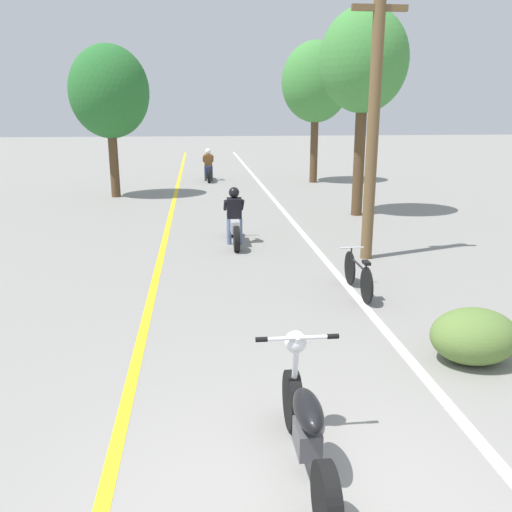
# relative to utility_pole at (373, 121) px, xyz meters

# --- Properties ---
(lane_stripe_center) EXTENTS (0.14, 48.00, 0.01)m
(lane_stripe_center) POSITION_rel_utility_pole_xyz_m (-4.39, 5.14, -2.86)
(lane_stripe_center) COLOR yellow
(lane_stripe_center) RESTS_ON ground
(lane_stripe_edge) EXTENTS (0.14, 48.00, 0.01)m
(lane_stripe_edge) POSITION_rel_utility_pole_xyz_m (-0.91, 5.14, -2.86)
(lane_stripe_edge) COLOR white
(lane_stripe_edge) RESTS_ON ground
(utility_pole) EXTENTS (1.10, 0.24, 5.56)m
(utility_pole) POSITION_rel_utility_pole_xyz_m (0.00, 0.00, 0.00)
(utility_pole) COLOR brown
(utility_pole) RESTS_ON ground
(roadside_tree_right_near) EXTENTS (2.51, 2.26, 5.85)m
(roadside_tree_right_near) POSITION_rel_utility_pole_xyz_m (1.18, 4.75, 1.49)
(roadside_tree_right_near) COLOR #513A23
(roadside_tree_right_near) RESTS_ON ground
(roadside_tree_right_far) EXTENTS (2.85, 2.56, 5.79)m
(roadside_tree_right_far) POSITION_rel_utility_pole_xyz_m (1.43, 12.21, 1.25)
(roadside_tree_right_far) COLOR #513A23
(roadside_tree_right_far) RESTS_ON ground
(roadside_tree_left) EXTENTS (2.75, 2.48, 5.24)m
(roadside_tree_left) POSITION_rel_utility_pole_xyz_m (-6.51, 9.06, 0.76)
(roadside_tree_left) COLOR #513A23
(roadside_tree_left) RESTS_ON ground
(roadside_bush) EXTENTS (1.10, 0.88, 0.70)m
(roadside_bush) POSITION_rel_utility_pole_xyz_m (-0.15, -4.94, -2.52)
(roadside_bush) COLOR #5B7A38
(roadside_bush) RESTS_ON ground
(motorcycle_foreground) EXTENTS (0.78, 2.06, 1.08)m
(motorcycle_foreground) POSITION_rel_utility_pole_xyz_m (-2.67, -6.80, -2.43)
(motorcycle_foreground) COLOR black
(motorcycle_foreground) RESTS_ON ground
(motorcycle_rider_lead) EXTENTS (0.50, 2.06, 1.34)m
(motorcycle_rider_lead) POSITION_rel_utility_pole_xyz_m (-2.72, 1.58, -2.35)
(motorcycle_rider_lead) COLOR black
(motorcycle_rider_lead) RESTS_ON ground
(motorcycle_rider_far) EXTENTS (0.50, 2.02, 1.41)m
(motorcycle_rider_far) POSITION_rel_utility_pole_xyz_m (-3.07, 13.21, -2.33)
(motorcycle_rider_far) COLOR black
(motorcycle_rider_far) RESTS_ON ground
(bicycle_parked) EXTENTS (0.44, 1.62, 0.71)m
(bicycle_parked) POSITION_rel_utility_pole_xyz_m (-0.84, -2.21, -2.53)
(bicycle_parked) COLOR black
(bicycle_parked) RESTS_ON ground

